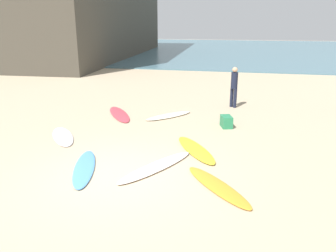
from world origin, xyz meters
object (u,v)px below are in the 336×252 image
at_px(surfboard_1, 84,168).
at_px(surfboard_5, 169,116).
at_px(surfboard_3, 196,149).
at_px(surfboard_2, 156,167).
at_px(surfboard_0, 217,186).
at_px(surfboard_4, 63,136).
at_px(beach_cooler, 226,122).
at_px(surfboard_6, 119,114).
at_px(beachgoer_near, 234,85).

bearing_deg(surfboard_1, surfboard_5, -120.93).
bearing_deg(surfboard_3, surfboard_1, 4.77).
relative_size(surfboard_2, surfboard_3, 1.13).
xyz_separation_m(surfboard_0, surfboard_5, (-2.32, 5.44, 0.01)).
bearing_deg(surfboard_5, surfboard_2, -40.99).
bearing_deg(surfboard_4, beach_cooler, 167.65).
relative_size(surfboard_0, surfboard_5, 1.09).
relative_size(surfboard_3, surfboard_4, 1.13).
xyz_separation_m(surfboard_3, beach_cooler, (0.72, 2.48, 0.16)).
bearing_deg(surfboard_1, surfboard_0, 156.09).
distance_m(surfboard_6, beachgoer_near, 4.97).
bearing_deg(surfboard_0, surfboard_5, -106.74).
height_order(surfboard_0, surfboard_1, surfboard_1).
bearing_deg(surfboard_3, beachgoer_near, -130.01).
bearing_deg(surfboard_2, surfboard_0, 4.66).
height_order(surfboard_1, surfboard_5, surfboard_5).
bearing_deg(surfboard_3, surfboard_5, -96.65).
distance_m(surfboard_2, surfboard_3, 1.60).
height_order(surfboard_2, surfboard_4, surfboard_2).
relative_size(surfboard_1, surfboard_3, 1.01).
relative_size(surfboard_2, surfboard_5, 1.23).
bearing_deg(beachgoer_near, surfboard_6, 68.45).
bearing_deg(beachgoer_near, surfboard_3, 122.22).
relative_size(surfboard_0, beach_cooler, 4.12).
height_order(surfboard_0, surfboard_5, surfboard_5).
bearing_deg(surfboard_0, surfboard_1, -43.94).
xyz_separation_m(surfboard_5, surfboard_6, (-1.96, -0.18, -0.01)).
bearing_deg(surfboard_4, beachgoer_near, -171.13).
xyz_separation_m(surfboard_0, surfboard_3, (-0.79, 2.09, 0.01)).
height_order(surfboard_1, surfboard_4, surfboard_1).
relative_size(surfboard_4, surfboard_6, 0.82).
bearing_deg(beachgoer_near, beach_cooler, 128.75).
height_order(surfboard_6, beach_cooler, beach_cooler).
xyz_separation_m(surfboard_0, surfboard_4, (-5.11, 2.33, 0.00)).
xyz_separation_m(surfboard_0, surfboard_1, (-3.34, 0.24, 0.01)).
distance_m(surfboard_0, surfboard_4, 5.62).
distance_m(surfboard_3, beach_cooler, 2.59).
bearing_deg(surfboard_6, surfboard_5, -26.86).
height_order(surfboard_1, beach_cooler, beach_cooler).
distance_m(surfboard_2, surfboard_6, 5.30).
xyz_separation_m(surfboard_5, beach_cooler, (2.25, -0.87, 0.16)).
distance_m(surfboard_4, surfboard_5, 4.17).
height_order(surfboard_2, surfboard_3, surfboard_3).
height_order(surfboard_0, surfboard_4, surfboard_4).
bearing_deg(beach_cooler, surfboard_6, 170.68).
relative_size(surfboard_3, beach_cooler, 4.14).
bearing_deg(surfboard_4, surfboard_1, 93.94).
bearing_deg(surfboard_1, surfboard_4, -69.66).
relative_size(surfboard_3, beachgoer_near, 1.34).
height_order(surfboard_3, surfboard_5, surfboard_3).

